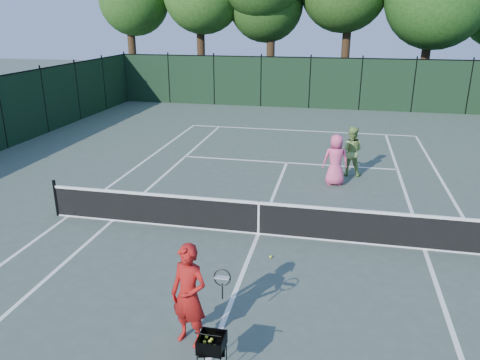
% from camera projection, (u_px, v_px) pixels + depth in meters
% --- Properties ---
extents(ground, '(90.00, 90.00, 0.00)m').
position_uv_depth(ground, '(258.00, 234.00, 12.20)').
color(ground, '#425046').
rests_on(ground, ground).
extents(sideline_doubles_left, '(0.10, 23.77, 0.01)m').
position_uv_depth(sideline_doubles_left, '(68.00, 216.00, 13.28)').
color(sideline_doubles_left, white).
rests_on(sideline_doubles_left, ground).
extents(sideline_singles_left, '(0.10, 23.77, 0.01)m').
position_uv_depth(sideline_singles_left, '(113.00, 220.00, 13.01)').
color(sideline_singles_left, white).
rests_on(sideline_singles_left, ground).
extents(sideline_singles_right, '(0.10, 23.77, 0.01)m').
position_uv_depth(sideline_singles_right, '(425.00, 249.00, 11.39)').
color(sideline_singles_right, white).
rests_on(sideline_singles_right, ground).
extents(baseline_far, '(10.97, 0.10, 0.01)m').
position_uv_depth(baseline_far, '(300.00, 131.00, 23.16)').
color(baseline_far, white).
rests_on(baseline_far, ground).
extents(service_line_far, '(8.23, 0.10, 0.01)m').
position_uv_depth(service_line_far, '(287.00, 163.00, 18.10)').
color(service_line_far, white).
rests_on(service_line_far, ground).
extents(center_service_line, '(0.10, 12.80, 0.01)m').
position_uv_depth(center_service_line, '(258.00, 234.00, 12.20)').
color(center_service_line, white).
rests_on(center_service_line, ground).
extents(tennis_net, '(11.69, 0.09, 1.06)m').
position_uv_depth(tennis_net, '(259.00, 217.00, 12.04)').
color(tennis_net, black).
rests_on(tennis_net, ground).
extents(fence_far, '(24.00, 0.05, 3.00)m').
position_uv_depth(fence_far, '(310.00, 83.00, 28.31)').
color(fence_far, black).
rests_on(fence_far, ground).
extents(coach, '(1.07, 0.62, 1.86)m').
position_uv_depth(coach, '(189.00, 295.00, 7.88)').
color(coach, '#A71513').
rests_on(coach, ground).
extents(player_pink, '(0.94, 0.71, 1.73)m').
position_uv_depth(player_pink, '(336.00, 160.00, 15.51)').
color(player_pink, '#EA5285').
rests_on(player_pink, ground).
extents(player_green, '(0.90, 0.73, 1.76)m').
position_uv_depth(player_green, '(351.00, 151.00, 16.46)').
color(player_green, '#8FB65B').
rests_on(player_green, ground).
extents(ball_hopper, '(0.49, 0.49, 0.77)m').
position_uv_depth(ball_hopper, '(212.00, 343.00, 7.16)').
color(ball_hopper, black).
rests_on(ball_hopper, ground).
extents(loose_ball_midcourt, '(0.07, 0.07, 0.07)m').
position_uv_depth(loose_ball_midcourt, '(271.00, 257.00, 10.98)').
color(loose_ball_midcourt, '#BBD62B').
rests_on(loose_ball_midcourt, ground).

